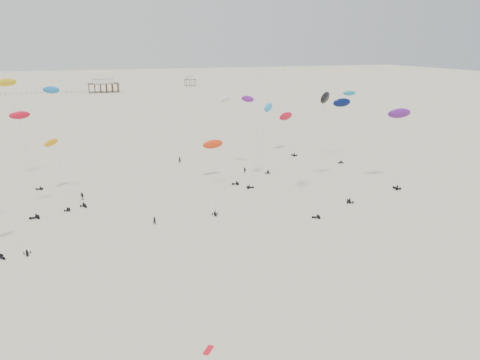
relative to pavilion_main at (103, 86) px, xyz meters
name	(u,v)px	position (x,y,z in m)	size (l,w,h in m)	color
ground_plane	(153,126)	(10.00, -150.00, -4.22)	(900.00, 900.00, 0.00)	beige
pavilion_main	(103,86)	(0.00, 0.00, 0.00)	(21.00, 13.00, 9.80)	brown
pavilion_small	(190,82)	(70.00, 30.00, -0.74)	(9.00, 7.00, 8.00)	brown
pier_fence	(24,94)	(-52.00, 0.00, -3.45)	(80.20, 0.20, 1.50)	black
rig_1	(56,123)	(-24.45, -243.98, 13.56)	(3.81, 9.48, 25.33)	black
rig_2	(221,145)	(8.04, -255.61, 9.01)	(8.14, 13.22, 24.43)	black
rig_3	(58,155)	(-25.04, -237.97, 5.33)	(8.90, 16.11, 17.41)	black
rig_4	(254,122)	(24.82, -231.36, 9.12)	(6.16, 10.39, 20.38)	black
rig_6	(399,123)	(52.81, -255.59, 11.18)	(6.38, 7.24, 19.13)	black
rig_7	(347,110)	(54.18, -230.37, 10.88)	(6.62, 5.40, 20.79)	black
rig_8	(10,97)	(-34.53, -225.25, 17.45)	(8.61, 9.83, 26.28)	black
rig_9	(25,150)	(-30.40, -250.10, 9.48)	(4.11, 4.76, 21.42)	black
rig_10	(324,107)	(28.98, -261.41, 16.67)	(9.83, 13.59, 25.06)	black
rig_11	(266,118)	(23.48, -242.78, 11.90)	(9.85, 8.14, 20.11)	black
rig_12	(287,120)	(42.57, -214.01, 6.19)	(6.67, 10.60, 13.40)	black
rig_13	(343,122)	(39.12, -252.86, 11.65)	(9.06, 16.84, 24.15)	black
rig_14	(215,148)	(12.24, -236.91, 3.95)	(7.76, 9.49, 11.58)	black
spectator_0	(155,224)	(-7.91, -262.90, -4.22)	(0.68, 0.47, 1.88)	black
spectator_1	(245,173)	(21.35, -233.83, -4.22)	(0.94, 0.55, 1.92)	black
spectator_2	(82,200)	(-20.74, -242.81, -4.22)	(1.28, 0.69, 2.17)	black
spectator_3	(180,163)	(7.11, -217.04, -4.22)	(0.80, 0.55, 2.20)	black
grounded_kite_b	(208,350)	(-8.54, -303.67, -4.22)	(1.80, 0.70, 0.07)	red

